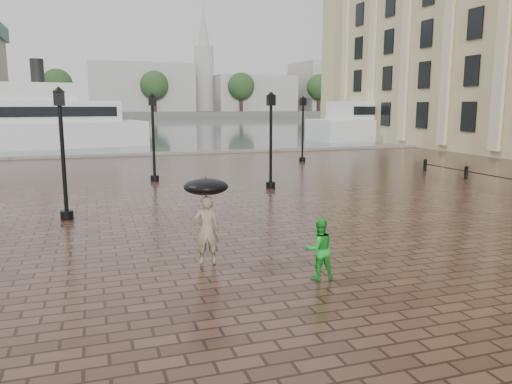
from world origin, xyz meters
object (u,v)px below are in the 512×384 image
child_pedestrian (319,249)px  ferry_far (411,118)px  ferry_near (6,122)px  adult_pedestrian (207,230)px  street_lamps (162,137)px

child_pedestrian → ferry_far: size_ratio=0.06×
child_pedestrian → ferry_near: 41.69m
adult_pedestrian → ferry_near: size_ratio=0.07×
adult_pedestrian → child_pedestrian: adult_pedestrian is taller
street_lamps → ferry_near: ferry_near is taller
ferry_near → ferry_far: (42.85, 0.42, -0.00)m
adult_pedestrian → ferry_near: ferry_near is taller
child_pedestrian → ferry_far: ferry_far is taller
street_lamps → ferry_far: ferry_far is taller
adult_pedestrian → ferry_far: (33.05, 38.40, 1.55)m
ferry_near → ferry_far: bearing=-10.3°
adult_pedestrian → child_pedestrian: (2.17, -1.92, -0.16)m
street_lamps → child_pedestrian: (1.33, -15.85, -1.62)m
street_lamps → ferry_far: (32.20, 24.47, 0.09)m
adult_pedestrian → ferry_near: 39.26m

